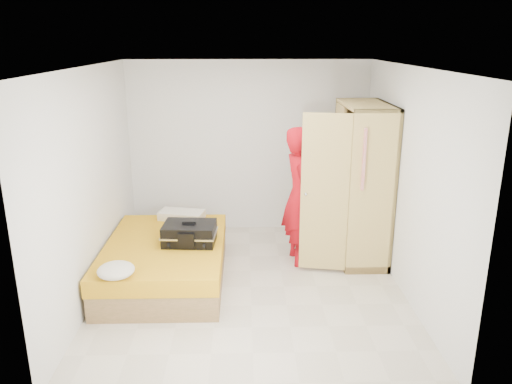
{
  "coord_description": "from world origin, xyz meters",
  "views": [
    {
      "loc": [
        -0.07,
        -5.44,
        2.88
      ],
      "look_at": [
        0.08,
        0.67,
        1.0
      ],
      "focal_mm": 35.0,
      "sensor_mm": 36.0,
      "label": 1
    }
  ],
  "objects_px": {
    "bed": "(166,261)",
    "suitcase": "(189,233)",
    "person": "(300,196)",
    "wardrobe": "(359,187)",
    "round_cushion": "(116,270)"
  },
  "relations": [
    {
      "from": "bed",
      "to": "round_cushion",
      "type": "distance_m",
      "value": 1.02
    },
    {
      "from": "person",
      "to": "suitcase",
      "type": "xyz_separation_m",
      "value": [
        -1.39,
        -0.55,
        -0.29
      ]
    },
    {
      "from": "bed",
      "to": "person",
      "type": "relative_size",
      "value": 1.11
    },
    {
      "from": "bed",
      "to": "suitcase",
      "type": "height_order",
      "value": "suitcase"
    },
    {
      "from": "bed",
      "to": "wardrobe",
      "type": "height_order",
      "value": "wardrobe"
    },
    {
      "from": "bed",
      "to": "suitcase",
      "type": "xyz_separation_m",
      "value": [
        0.31,
        -0.01,
        0.37
      ]
    },
    {
      "from": "suitcase",
      "to": "round_cushion",
      "type": "relative_size",
      "value": 1.73
    },
    {
      "from": "wardrobe",
      "to": "suitcase",
      "type": "xyz_separation_m",
      "value": [
        -2.19,
        -0.66,
        -0.38
      ]
    },
    {
      "from": "wardrobe",
      "to": "round_cushion",
      "type": "relative_size",
      "value": 5.42
    },
    {
      "from": "bed",
      "to": "suitcase",
      "type": "relative_size",
      "value": 3.01
    },
    {
      "from": "suitcase",
      "to": "bed",
      "type": "bearing_deg",
      "value": -177.76
    },
    {
      "from": "round_cushion",
      "to": "bed",
      "type": "bearing_deg",
      "value": 67.88
    },
    {
      "from": "wardrobe",
      "to": "bed",
      "type": "bearing_deg",
      "value": -165.5
    },
    {
      "from": "round_cushion",
      "to": "wardrobe",
      "type": "bearing_deg",
      "value": 28.35
    },
    {
      "from": "bed",
      "to": "round_cushion",
      "type": "bearing_deg",
      "value": -112.12
    }
  ]
}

